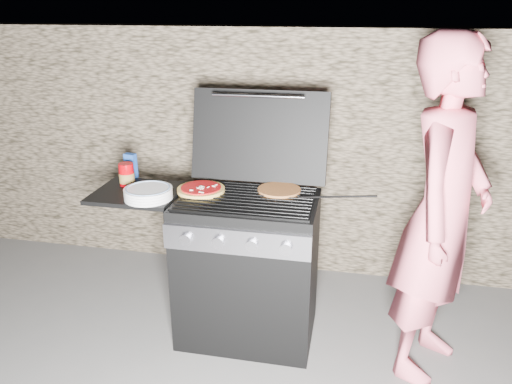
% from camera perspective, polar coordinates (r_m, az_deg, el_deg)
% --- Properties ---
extents(ground, '(50.00, 50.00, 0.00)m').
position_cam_1_polar(ground, '(3.28, -0.89, -15.63)').
color(ground, '#555250').
extents(stone_wall, '(8.00, 0.35, 1.80)m').
position_cam_1_polar(stone_wall, '(3.82, 2.43, 4.83)').
color(stone_wall, '#7B6953').
rests_on(stone_wall, ground).
extents(gas_grill, '(1.34, 0.79, 0.91)m').
position_cam_1_polar(gas_grill, '(3.09, -5.51, -8.20)').
color(gas_grill, black).
rests_on(gas_grill, ground).
extents(pizza_topped, '(0.36, 0.36, 0.03)m').
position_cam_1_polar(pizza_topped, '(2.95, -6.30, 0.37)').
color(pizza_topped, tan).
rests_on(pizza_topped, gas_grill).
extents(pizza_plain, '(0.30, 0.30, 0.01)m').
position_cam_1_polar(pizza_plain, '(2.94, 2.67, 0.26)').
color(pizza_plain, '#D68142').
rests_on(pizza_plain, gas_grill).
extents(sauce_jar, '(0.09, 0.09, 0.14)m').
position_cam_1_polar(sauce_jar, '(3.14, -14.57, 1.96)').
color(sauce_jar, '#9D0007').
rests_on(sauce_jar, gas_grill).
extents(blue_carton, '(0.08, 0.05, 0.16)m').
position_cam_1_polar(blue_carton, '(3.28, -14.12, 2.95)').
color(blue_carton, navy).
rests_on(blue_carton, gas_grill).
extents(plate_stack, '(0.36, 0.36, 0.06)m').
position_cam_1_polar(plate_stack, '(2.90, -12.21, -0.15)').
color(plate_stack, silver).
rests_on(plate_stack, gas_grill).
extents(person, '(0.68, 0.79, 1.84)m').
position_cam_1_polar(person, '(2.77, 20.53, -2.44)').
color(person, '#DE5E71').
rests_on(person, ground).
extents(tongs, '(0.43, 0.11, 0.09)m').
position_cam_1_polar(tongs, '(2.76, 9.15, -0.55)').
color(tongs, black).
rests_on(tongs, gas_grill).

